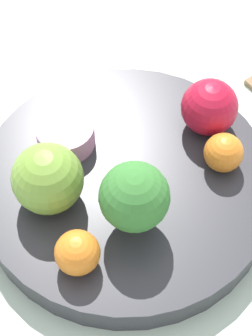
{
  "coord_description": "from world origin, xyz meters",
  "views": [
    {
      "loc": [
        0.28,
        -0.04,
        0.46
      ],
      "look_at": [
        0.0,
        0.0,
        0.06
      ],
      "focal_mm": 60.0,
      "sensor_mm": 36.0,
      "label": 1
    }
  ],
  "objects_px": {
    "bowl": "(126,184)",
    "small_cup": "(66,135)",
    "orange_front": "(225,157)",
    "orange_back": "(77,253)",
    "apple_green": "(48,179)",
    "apple_red": "(209,107)",
    "broccoli": "(136,197)"
  },
  "relations": [
    {
      "from": "bowl",
      "to": "small_cup",
      "type": "relative_size",
      "value": 4.96
    },
    {
      "from": "orange_front",
      "to": "orange_back",
      "type": "bearing_deg",
      "value": -60.56
    },
    {
      "from": "bowl",
      "to": "apple_green",
      "type": "bearing_deg",
      "value": -76.33
    },
    {
      "from": "small_cup",
      "to": "apple_green",
      "type": "bearing_deg",
      "value": -16.11
    },
    {
      "from": "small_cup",
      "to": "apple_red",
      "type": "bearing_deg",
      "value": 91.34
    },
    {
      "from": "orange_back",
      "to": "bowl",
      "type": "bearing_deg",
      "value": 148.92
    },
    {
      "from": "bowl",
      "to": "orange_back",
      "type": "bearing_deg",
      "value": -31.08
    },
    {
      "from": "broccoli",
      "to": "bowl",
      "type": "bearing_deg",
      "value": -178.94
    },
    {
      "from": "orange_back",
      "to": "small_cup",
      "type": "bearing_deg",
      "value": -179.37
    },
    {
      "from": "orange_front",
      "to": "orange_back",
      "type": "height_order",
      "value": "orange_back"
    },
    {
      "from": "bowl",
      "to": "broccoli",
      "type": "relative_size",
      "value": 3.74
    },
    {
      "from": "broccoli",
      "to": "apple_red",
      "type": "bearing_deg",
      "value": 139.72
    },
    {
      "from": "orange_back",
      "to": "small_cup",
      "type": "height_order",
      "value": "orange_back"
    },
    {
      "from": "apple_red",
      "to": "apple_green",
      "type": "xyz_separation_m",
      "value": [
        0.06,
        -0.15,
        0.0
      ]
    },
    {
      "from": "broccoli",
      "to": "orange_back",
      "type": "height_order",
      "value": "broccoli"
    },
    {
      "from": "apple_green",
      "to": "orange_back",
      "type": "distance_m",
      "value": 0.07
    },
    {
      "from": "broccoli",
      "to": "apple_green",
      "type": "bearing_deg",
      "value": -116.65
    },
    {
      "from": "bowl",
      "to": "broccoli",
      "type": "xyz_separation_m",
      "value": [
        0.05,
        0.0,
        0.06
      ]
    },
    {
      "from": "bowl",
      "to": "orange_front",
      "type": "bearing_deg",
      "value": 87.02
    },
    {
      "from": "apple_green",
      "to": "apple_red",
      "type": "bearing_deg",
      "value": 112.6
    },
    {
      "from": "bowl",
      "to": "broccoli",
      "type": "distance_m",
      "value": 0.08
    },
    {
      "from": "apple_red",
      "to": "orange_back",
      "type": "height_order",
      "value": "apple_red"
    },
    {
      "from": "small_cup",
      "to": "broccoli",
      "type": "bearing_deg",
      "value": 28.6
    },
    {
      "from": "bowl",
      "to": "orange_back",
      "type": "height_order",
      "value": "orange_back"
    },
    {
      "from": "apple_red",
      "to": "orange_front",
      "type": "relative_size",
      "value": 1.49
    },
    {
      "from": "bowl",
      "to": "small_cup",
      "type": "xyz_separation_m",
      "value": [
        -0.04,
        -0.05,
        0.03
      ]
    },
    {
      "from": "orange_back",
      "to": "broccoli",
      "type": "bearing_deg",
      "value": 121.36
    },
    {
      "from": "orange_front",
      "to": "broccoli",
      "type": "bearing_deg",
      "value": -61.71
    },
    {
      "from": "orange_front",
      "to": "orange_back",
      "type": "relative_size",
      "value": 0.97
    },
    {
      "from": "bowl",
      "to": "apple_green",
      "type": "relative_size",
      "value": 4.36
    },
    {
      "from": "broccoli",
      "to": "orange_back",
      "type": "distance_m",
      "value": 0.06
    },
    {
      "from": "apple_red",
      "to": "orange_back",
      "type": "relative_size",
      "value": 1.44
    }
  ]
}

